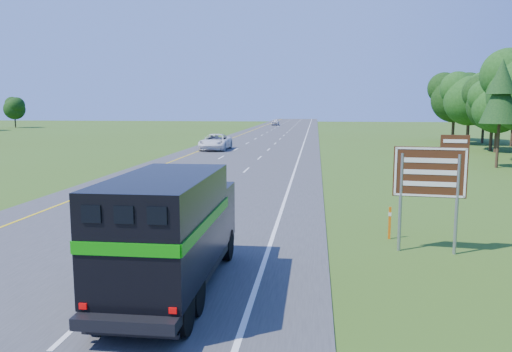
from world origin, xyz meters
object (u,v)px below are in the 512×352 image
object	(u,v)px
white_suv	(216,142)
exit_sign	(431,177)
horse_truck	(171,229)
far_car	(275,122)

from	to	relation	value
white_suv	exit_sign	world-z (taller)	exit_sign
white_suv	exit_sign	distance (m)	40.28
horse_truck	white_suv	distance (m)	42.64
exit_sign	far_car	bearing A→B (deg)	104.10
white_suv	exit_sign	size ratio (longest dim) A/B	1.59
horse_truck	exit_sign	world-z (taller)	exit_sign
white_suv	far_car	bearing A→B (deg)	89.41
horse_truck	white_suv	world-z (taller)	horse_truck
white_suv	far_car	xyz separation A→B (m)	(0.87, 71.11, -0.10)
far_car	exit_sign	bearing A→B (deg)	-84.94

